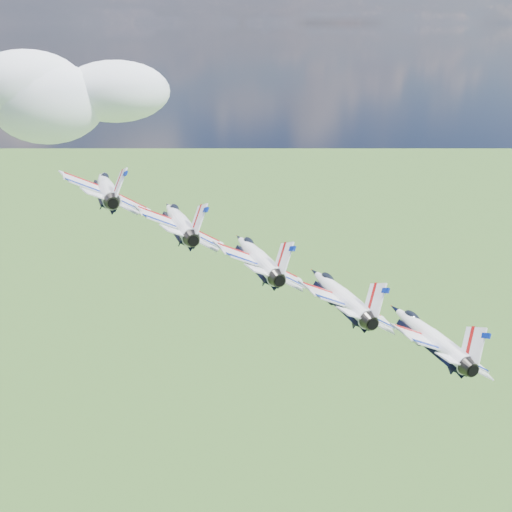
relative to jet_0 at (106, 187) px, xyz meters
name	(u,v)px	position (x,y,z in m)	size (l,w,h in m)	color
cloud_far	(72,88)	(10.17, 167.12, -2.21)	(57.05, 44.83, 22.41)	white
jet_0	(106,187)	(0.00, 0.00, 0.00)	(11.84, 17.53, 5.24)	white
jet_1	(179,220)	(7.87, -7.16, -3.35)	(11.84, 17.53, 5.24)	white
jet_2	(256,256)	(15.73, -14.33, -6.70)	(11.84, 17.53, 5.24)	white
jet_3	(339,294)	(23.60, -21.49, -10.05)	(11.84, 17.53, 5.24)	silver
jet_4	(428,335)	(31.46, -28.66, -13.39)	(11.84, 17.53, 5.24)	white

